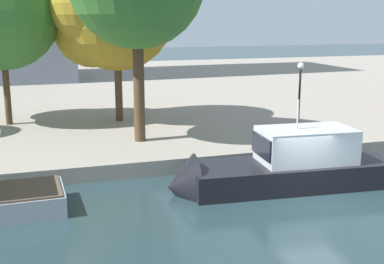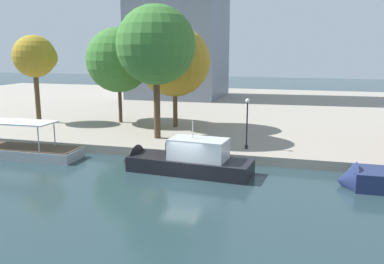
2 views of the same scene
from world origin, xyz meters
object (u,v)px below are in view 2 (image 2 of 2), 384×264
tree_0 (116,59)px  tree_3 (157,45)px  motor_yacht_2 (182,162)px  tree_4 (35,57)px  lamp_post (247,120)px  tree_5 (170,62)px  tour_boat_1 (4,151)px

tree_0 → tree_3: 10.19m
motor_yacht_2 → tree_3: size_ratio=0.85×
motor_yacht_2 → tree_4: size_ratio=1.06×
lamp_post → tree_3: (-8.60, 2.38, 6.06)m
tree_3 → tree_5: tree_3 is taller
tree_3 → tree_4: size_ratio=1.25×
motor_yacht_2 → lamp_post: 7.03m
lamp_post → tree_5: (-9.29, 7.77, 4.37)m
tree_4 → motor_yacht_2: bearing=-29.6°
lamp_post → motor_yacht_2: bearing=-126.5°
tour_boat_1 → tree_0: bearing=-106.3°
tour_boat_1 → lamp_post: 20.65m
tour_boat_1 → tree_0: size_ratio=1.21×
motor_yacht_2 → tree_3: tree_3 is taller
lamp_post → tree_4: (-24.45, 6.33, 4.87)m
tree_3 → tree_5: (-0.69, 5.38, -1.68)m
lamp_post → tree_0: tree_0 is taller
tree_4 → tree_0: bearing=18.7°
tree_3 → tree_4: (-15.85, 3.95, -1.19)m
lamp_post → tree_3: size_ratio=0.35×
tree_5 → lamp_post: bearing=-39.9°
motor_yacht_2 → tree_4: bearing=-24.9°
motor_yacht_2 → lamp_post: (3.92, 5.31, 2.42)m
tree_4 → tree_5: (15.16, 1.44, -0.49)m
tour_boat_1 → tree_5: size_ratio=1.21×
tree_5 → tree_3: bearing=-82.7°
tree_4 → tree_5: size_ratio=0.92×
lamp_post → tree_0: size_ratio=0.40×
tree_0 → tree_5: bearing=-11.7°
tree_5 → tree_0: bearing=168.3°
lamp_post → tree_0: bearing=150.3°
tree_3 → motor_yacht_2: bearing=-58.7°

